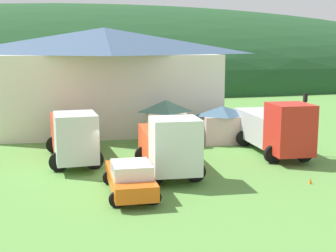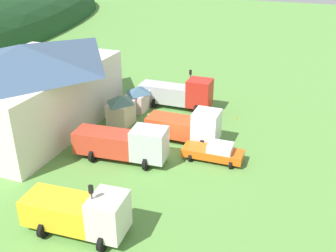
# 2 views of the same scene
# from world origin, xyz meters

# --- Properties ---
(ground_plane) EXTENTS (200.00, 200.00, 0.00)m
(ground_plane) POSITION_xyz_m (0.00, 0.00, 0.00)
(ground_plane) COLOR #5B9342
(forested_hill_backdrop) EXTENTS (165.99, 60.00, 29.01)m
(forested_hill_backdrop) POSITION_xyz_m (0.00, 64.84, 0.00)
(forested_hill_backdrop) COLOR #1E4723
(forested_hill_backdrop) RESTS_ON ground
(depot_building) EXTENTS (19.05, 12.84, 8.51)m
(depot_building) POSITION_xyz_m (0.16, 15.07, 4.39)
(depot_building) COLOR white
(depot_building) RESTS_ON ground
(play_shed_cream) EXTENTS (2.86, 2.33, 3.21)m
(play_shed_cream) POSITION_xyz_m (3.91, 6.75, 1.65)
(play_shed_cream) COLOR beige
(play_shed_cream) RESTS_ON ground
(play_shed_pink) EXTENTS (3.13, 2.21, 2.71)m
(play_shed_pink) POSITION_xyz_m (8.06, 6.70, 1.40)
(play_shed_pink) COLOR beige
(play_shed_pink) RESTS_ON ground
(tow_truck_silver) EXTENTS (3.53, 8.30, 3.26)m
(tow_truck_silver) POSITION_xyz_m (-2.50, 2.99, 1.69)
(tow_truck_silver) COLOR silver
(tow_truck_silver) RESTS_ON ground
(heavy_rig_white) EXTENTS (3.22, 6.90, 3.38)m
(heavy_rig_white) POSITION_xyz_m (2.70, -0.95, 1.66)
(heavy_rig_white) COLOR white
(heavy_rig_white) RESTS_ON ground
(crane_truck_red) EXTENTS (3.15, 8.28, 3.59)m
(crane_truck_red) POSITION_xyz_m (10.30, 2.58, 1.76)
(crane_truck_red) COLOR red
(crane_truck_red) RESTS_ON ground
(service_pickup_orange) EXTENTS (2.43, 5.26, 1.66)m
(service_pickup_orange) POSITION_xyz_m (0.23, -4.19, 0.83)
(service_pickup_orange) COLOR orange
(service_pickup_orange) RESTS_ON ground
(traffic_light_east) EXTENTS (0.20, 0.32, 4.01)m
(traffic_light_east) POSITION_xyz_m (12.07, 1.96, 2.47)
(traffic_light_east) COLOR #4C4C51
(traffic_light_east) RESTS_ON ground
(traffic_cone_near_pickup) EXTENTS (0.36, 0.36, 0.50)m
(traffic_cone_near_pickup) POSITION_xyz_m (3.57, 4.36, 0.00)
(traffic_cone_near_pickup) COLOR orange
(traffic_cone_near_pickup) RESTS_ON ground
(traffic_cone_mid_row) EXTENTS (0.36, 0.36, 0.63)m
(traffic_cone_mid_row) POSITION_xyz_m (9.48, -4.14, 0.00)
(traffic_cone_mid_row) COLOR orange
(traffic_cone_mid_row) RESTS_ON ground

